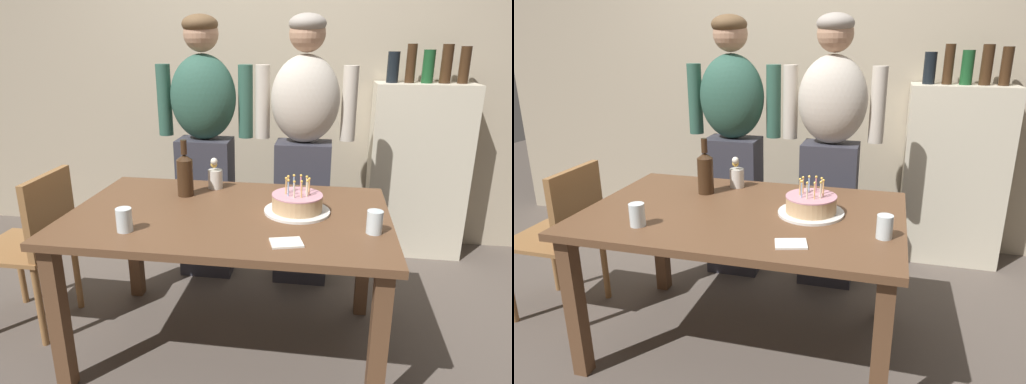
# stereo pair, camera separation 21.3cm
# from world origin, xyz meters

# --- Properties ---
(ground_plane) EXTENTS (10.00, 10.00, 0.00)m
(ground_plane) POSITION_xyz_m (0.00, 0.00, 0.00)
(ground_plane) COLOR #564C44
(back_wall) EXTENTS (5.20, 0.10, 2.60)m
(back_wall) POSITION_xyz_m (0.00, 1.55, 1.30)
(back_wall) COLOR tan
(back_wall) RESTS_ON ground_plane
(dining_table) EXTENTS (1.50, 0.96, 0.74)m
(dining_table) POSITION_xyz_m (0.00, 0.00, 0.64)
(dining_table) COLOR brown
(dining_table) RESTS_ON ground_plane
(birthday_cake) EXTENTS (0.31, 0.31, 0.17)m
(birthday_cake) POSITION_xyz_m (0.32, 0.04, 0.78)
(birthday_cake) COLOR white
(birthday_cake) RESTS_ON dining_table
(water_glass_near) EXTENTS (0.07, 0.07, 0.10)m
(water_glass_near) POSITION_xyz_m (0.66, -0.15, 0.79)
(water_glass_near) COLOR silver
(water_glass_near) RESTS_ON dining_table
(water_glass_far) EXTENTS (0.07, 0.07, 0.10)m
(water_glass_far) POSITION_xyz_m (-0.39, -0.29, 0.79)
(water_glass_far) COLOR silver
(water_glass_far) RESTS_ON dining_table
(wine_bottle) EXTENTS (0.08, 0.08, 0.29)m
(wine_bottle) POSITION_xyz_m (-0.27, 0.21, 0.86)
(wine_bottle) COLOR #382314
(wine_bottle) RESTS_ON dining_table
(napkin_stack) EXTENTS (0.15, 0.13, 0.01)m
(napkin_stack) POSITION_xyz_m (0.30, -0.31, 0.74)
(napkin_stack) COLOR white
(napkin_stack) RESTS_ON dining_table
(flower_vase) EXTENTS (0.08, 0.08, 0.18)m
(flower_vase) POSITION_xyz_m (-0.15, 0.35, 0.80)
(flower_vase) COLOR silver
(flower_vase) RESTS_ON dining_table
(person_man_bearded) EXTENTS (0.61, 0.27, 1.66)m
(person_man_bearded) POSITION_xyz_m (-0.32, 0.79, 0.87)
(person_man_bearded) COLOR #33333D
(person_man_bearded) RESTS_ON ground_plane
(person_woman_cardigan) EXTENTS (0.61, 0.27, 1.66)m
(person_woman_cardigan) POSITION_xyz_m (0.31, 0.79, 0.87)
(person_woman_cardigan) COLOR #33333D
(person_woman_cardigan) RESTS_ON ground_plane
(dining_chair) EXTENTS (0.42, 0.42, 0.87)m
(dining_chair) POSITION_xyz_m (-1.05, 0.03, 0.52)
(dining_chair) COLOR olive
(dining_chair) RESTS_ON ground_plane
(shelf_cabinet) EXTENTS (0.67, 0.30, 1.49)m
(shelf_cabinet) POSITION_xyz_m (1.09, 1.33, 0.64)
(shelf_cabinet) COLOR beige
(shelf_cabinet) RESTS_ON ground_plane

